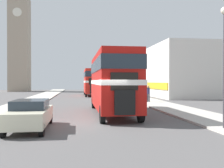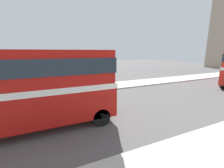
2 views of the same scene
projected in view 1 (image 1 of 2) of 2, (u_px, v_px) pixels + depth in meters
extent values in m
plane|color=#565454|center=(103.00, 123.00, 14.12)|extent=(120.00, 120.00, 0.00)
cube|color=#B7B2A8|center=(214.00, 120.00, 15.03)|extent=(3.50, 120.00, 0.12)
cube|color=#B2140F|center=(112.00, 96.00, 18.30)|extent=(2.51, 9.85, 1.67)
cube|color=white|center=(112.00, 82.00, 18.29)|extent=(2.53, 9.90, 0.30)
cube|color=#B2140F|center=(112.00, 68.00, 18.28)|extent=(2.46, 9.65, 1.82)
cube|color=#232D38|center=(112.00, 67.00, 18.28)|extent=(2.53, 9.75, 0.82)
cube|color=black|center=(125.00, 103.00, 13.32)|extent=(1.13, 0.20, 1.34)
cube|color=black|center=(124.00, 81.00, 13.45)|extent=(1.50, 0.12, 0.97)
cylinder|color=black|center=(102.00, 114.00, 14.09)|extent=(0.28, 1.03, 1.03)
cylinder|color=black|center=(141.00, 114.00, 14.39)|extent=(0.28, 1.03, 1.03)
cylinder|color=black|center=(93.00, 102.00, 22.11)|extent=(0.28, 1.03, 1.03)
cylinder|color=black|center=(118.00, 102.00, 22.42)|extent=(0.28, 1.03, 1.03)
cube|color=red|center=(92.00, 88.00, 41.74)|extent=(2.55, 9.25, 1.70)
cube|color=white|center=(92.00, 82.00, 41.73)|extent=(2.57, 9.29, 0.31)
cube|color=red|center=(92.00, 75.00, 41.72)|extent=(2.50, 9.06, 1.86)
cube|color=#232D38|center=(92.00, 75.00, 41.72)|extent=(2.57, 9.16, 0.84)
cube|color=black|center=(94.00, 89.00, 37.06)|extent=(1.15, 0.20, 1.36)
cube|color=black|center=(94.00, 81.00, 37.18)|extent=(1.53, 0.12, 0.99)
cylinder|color=black|center=(86.00, 94.00, 37.83)|extent=(0.28, 1.03, 1.03)
cylinder|color=black|center=(101.00, 94.00, 38.14)|extent=(0.28, 1.03, 1.03)
cylinder|color=black|center=(85.00, 92.00, 45.25)|extent=(0.28, 1.03, 1.03)
cylinder|color=black|center=(97.00, 92.00, 45.56)|extent=(0.28, 1.03, 1.03)
cube|color=beige|center=(30.00, 116.00, 12.29)|extent=(1.80, 4.24, 0.72)
cube|color=#232D38|center=(30.00, 104.00, 12.45)|extent=(1.58, 2.21, 0.44)
cylinder|color=black|center=(3.00, 130.00, 10.52)|extent=(0.20, 0.64, 0.64)
cylinder|color=black|center=(42.00, 129.00, 10.74)|extent=(0.20, 0.64, 0.64)
cylinder|color=black|center=(21.00, 118.00, 13.84)|extent=(0.20, 0.64, 0.64)
cylinder|color=black|center=(50.00, 118.00, 14.06)|extent=(0.20, 0.64, 0.64)
cylinder|color=#282833|center=(147.00, 98.00, 27.72)|extent=(0.16, 0.16, 0.88)
cylinder|color=#282833|center=(149.00, 98.00, 27.75)|extent=(0.16, 0.16, 0.88)
cylinder|color=navy|center=(148.00, 91.00, 27.72)|extent=(0.37, 0.37, 0.70)
sphere|color=tan|center=(148.00, 86.00, 27.72)|extent=(0.24, 0.24, 0.24)
torus|color=black|center=(141.00, 96.00, 32.79)|extent=(0.05, 0.71, 0.71)
torus|color=black|center=(139.00, 95.00, 33.83)|extent=(0.05, 0.71, 0.71)
cylinder|color=black|center=(140.00, 95.00, 33.31)|extent=(0.04, 1.06, 0.34)
cylinder|color=black|center=(139.00, 94.00, 33.68)|extent=(0.04, 0.04, 0.43)
cylinder|color=#38383D|center=(224.00, 71.00, 12.05)|extent=(0.12, 0.12, 5.50)
cube|color=tan|center=(20.00, 45.00, 59.94)|extent=(4.55, 4.55, 22.50)
cylinder|color=silver|center=(17.00, 12.00, 57.57)|extent=(2.05, 0.10, 2.05)
cube|color=silver|center=(203.00, 71.00, 38.57)|extent=(15.53, 11.98, 7.91)
cube|color=gold|center=(154.00, 86.00, 37.52)|extent=(0.12, 11.38, 0.95)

